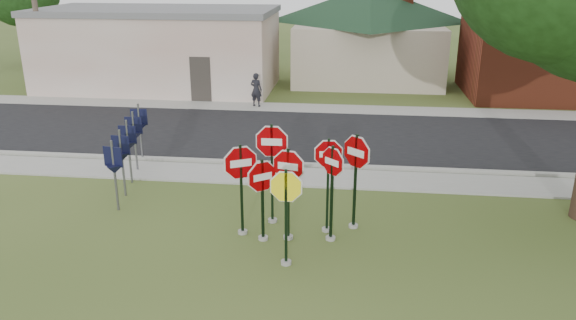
# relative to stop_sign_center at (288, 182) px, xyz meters

# --- Properties ---
(ground) EXTENTS (120.00, 120.00, 0.00)m
(ground) POSITION_rel_stop_sign_center_xyz_m (0.17, -1.37, -1.50)
(ground) COLOR #3A4D1C
(ground) RESTS_ON ground
(sidewalk_near) EXTENTS (60.00, 1.60, 0.06)m
(sidewalk_near) POSITION_rel_stop_sign_center_xyz_m (0.17, 4.13, -1.47)
(sidewalk_near) COLOR gray
(sidewalk_near) RESTS_ON ground
(road) EXTENTS (60.00, 7.00, 0.04)m
(road) POSITION_rel_stop_sign_center_xyz_m (0.17, 8.63, -1.48)
(road) COLOR black
(road) RESTS_ON ground
(sidewalk_far) EXTENTS (60.00, 1.60, 0.06)m
(sidewalk_far) POSITION_rel_stop_sign_center_xyz_m (0.17, 12.93, -1.47)
(sidewalk_far) COLOR gray
(sidewalk_far) RESTS_ON ground
(curb) EXTENTS (60.00, 0.20, 0.14)m
(curb) POSITION_rel_stop_sign_center_xyz_m (0.17, 5.13, -1.43)
(curb) COLOR gray
(curb) RESTS_ON ground
(stop_sign_center) EXTENTS (1.05, 0.26, 2.44)m
(stop_sign_center) POSITION_rel_stop_sign_center_xyz_m (0.00, 0.00, 0.00)
(stop_sign_center) COLOR gray
(stop_sign_center) RESTS_ON ground
(stop_sign_yellow) EXTENTS (0.99, 0.24, 2.37)m
(stop_sign_yellow) POSITION_rel_stop_sign_center_xyz_m (0.10, -1.23, -0.08)
(stop_sign_yellow) COLOR gray
(stop_sign_yellow) RESTS_ON ground
(stop_sign_left) EXTENTS (0.84, 0.67, 2.18)m
(stop_sign_left) POSITION_rel_stop_sign_center_xyz_m (-0.61, -0.12, -0.19)
(stop_sign_left) COLOR gray
(stop_sign_left) RESTS_ON ground
(stop_sign_right) EXTENTS (0.71, 0.68, 2.51)m
(stop_sign_right) POSITION_rel_stop_sign_center_xyz_m (1.04, 0.07, 0.03)
(stop_sign_right) COLOR gray
(stop_sign_right) RESTS_ON ground
(stop_sign_back_right) EXTENTS (0.96, 0.24, 2.55)m
(stop_sign_back_right) POSITION_rel_stop_sign_center_xyz_m (0.92, 0.53, 0.05)
(stop_sign_back_right) COLOR gray
(stop_sign_back_right) RESTS_ON ground
(stop_sign_back_left) EXTENTS (1.14, 0.24, 2.77)m
(stop_sign_back_left) POSITION_rel_stop_sign_center_xyz_m (-0.52, 0.90, 0.25)
(stop_sign_back_left) COLOR gray
(stop_sign_back_left) RESTS_ON ground
(stop_sign_far_right) EXTENTS (0.87, 0.78, 2.61)m
(stop_sign_far_right) POSITION_rel_stop_sign_center_xyz_m (1.59, 0.81, 0.14)
(stop_sign_far_right) COLOR gray
(stop_sign_far_right) RESTS_ON ground
(stop_sign_far_left) EXTENTS (1.02, 0.56, 2.46)m
(stop_sign_far_left) POSITION_rel_stop_sign_center_xyz_m (-1.17, 0.14, 0.02)
(stop_sign_far_left) COLOR gray
(stop_sign_far_left) RESTS_ON ground
(route_sign_row) EXTENTS (1.43, 4.63, 2.00)m
(route_sign_row) POSITION_rel_stop_sign_center_xyz_m (-5.23, 3.13, -0.28)
(route_sign_row) COLOR #59595E
(route_sign_row) RESTS_ON ground
(building_stucco) EXTENTS (12.20, 6.20, 4.20)m
(building_stucco) POSITION_rel_stop_sign_center_xyz_m (-8.82, 16.63, 0.65)
(building_stucco) COLOR silver
(building_stucco) RESTS_ON ground
(building_house) EXTENTS (11.60, 11.60, 6.20)m
(building_house) POSITION_rel_stop_sign_center_xyz_m (2.18, 20.63, 2.14)
(building_house) COLOR #B5A590
(building_house) RESTS_ON ground
(building_brick) EXTENTS (10.20, 6.20, 4.75)m
(building_brick) POSITION_rel_stop_sign_center_xyz_m (12.17, 17.13, 0.90)
(building_brick) COLOR maroon
(building_brick) RESTS_ON ground
(pedestrian) EXTENTS (0.66, 0.53, 1.57)m
(pedestrian) POSITION_rel_stop_sign_center_xyz_m (-3.01, 12.96, -0.66)
(pedestrian) COLOR black
(pedestrian) RESTS_ON sidewalk_far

